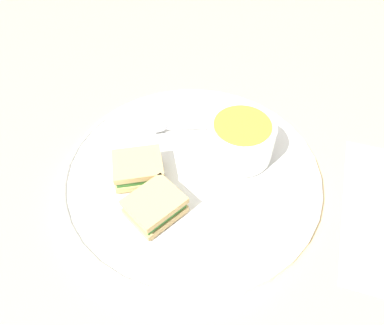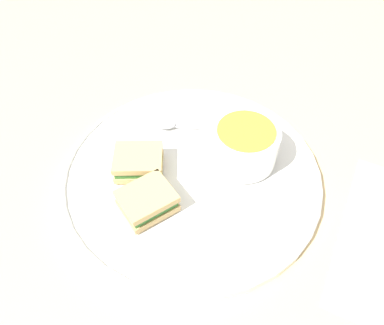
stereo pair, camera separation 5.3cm
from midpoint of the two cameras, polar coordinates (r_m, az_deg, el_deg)
ground_plane at (r=0.56m, az=-2.73°, el=-2.40°), size 2.40×2.40×0.00m
plate at (r=0.55m, az=-2.76°, el=-1.80°), size 0.38×0.38×0.02m
soup_bowl at (r=0.55m, az=4.68°, el=3.43°), size 0.10×0.10×0.06m
spoon at (r=0.61m, az=-6.97°, el=5.26°), size 0.03×0.12×0.01m
sandwich_half_near at (r=0.54m, az=-11.03°, el=-1.16°), size 0.06×0.07×0.03m
sandwich_half_far at (r=0.50m, az=-8.79°, el=-6.76°), size 0.09×0.09×0.03m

